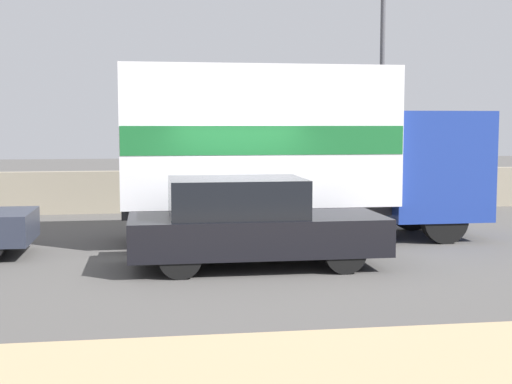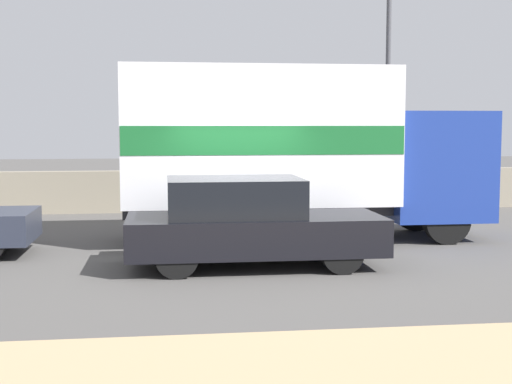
# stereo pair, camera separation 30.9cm
# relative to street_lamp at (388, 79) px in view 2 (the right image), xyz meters

# --- Properties ---
(ground_plane) EXTENTS (80.00, 80.00, 0.00)m
(ground_plane) POSITION_rel_street_lamp_xyz_m (-4.84, -7.34, -3.71)
(ground_plane) COLOR #514F4C
(stone_wall_backdrop) EXTENTS (60.00, 0.35, 1.17)m
(stone_wall_backdrop) POSITION_rel_street_lamp_xyz_m (-4.84, 0.63, -3.13)
(stone_wall_backdrop) COLOR gray
(stone_wall_backdrop) RESTS_ON ground_plane
(street_lamp) EXTENTS (0.56, 0.28, 6.35)m
(street_lamp) POSITION_rel_street_lamp_xyz_m (0.00, 0.00, 0.00)
(street_lamp) COLOR #4C4C51
(street_lamp) RESTS_ON ground_plane
(box_truck) EXTENTS (7.65, 2.61, 3.62)m
(box_truck) POSITION_rel_street_lamp_xyz_m (-3.62, -4.64, -1.70)
(box_truck) COLOR navy
(box_truck) RESTS_ON ground_plane
(car_hatchback) EXTENTS (4.37, 1.78, 1.55)m
(car_hatchback) POSITION_rel_street_lamp_xyz_m (-4.81, -7.44, -2.95)
(car_hatchback) COLOR black
(car_hatchback) RESTS_ON ground_plane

